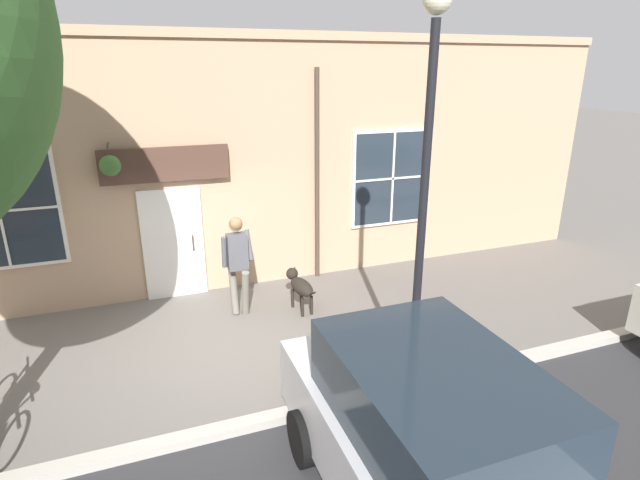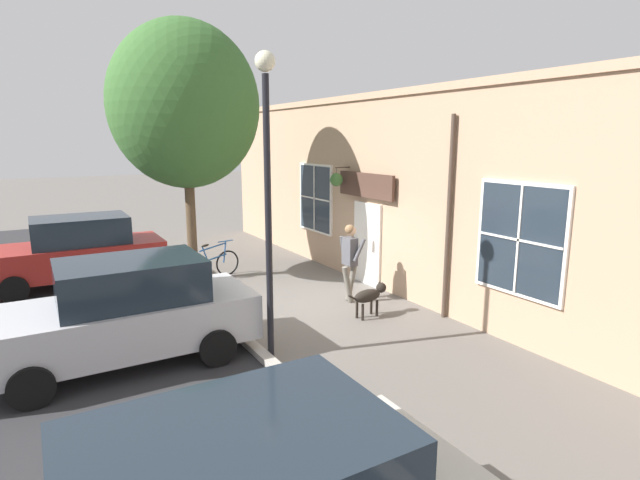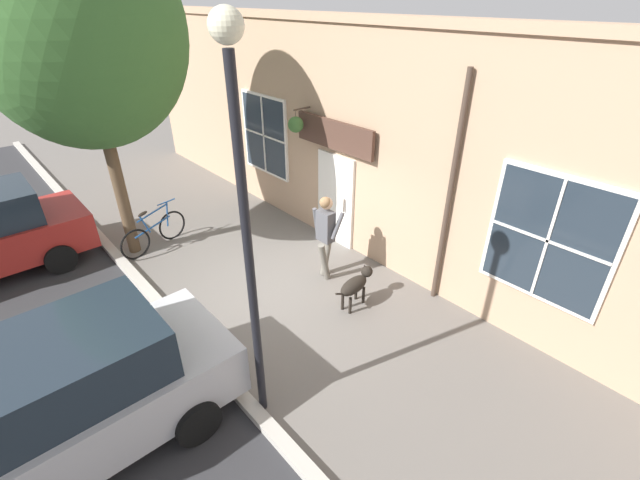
{
  "view_description": "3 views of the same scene",
  "coord_description": "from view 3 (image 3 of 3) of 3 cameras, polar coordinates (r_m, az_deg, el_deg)",
  "views": [
    {
      "loc": [
        6.96,
        -0.9,
        4.15
      ],
      "look_at": [
        -0.98,
        2.06,
        1.21
      ],
      "focal_mm": 28.0,
      "sensor_mm": 36.0,
      "label": 1
    },
    {
      "loc": [
        5.17,
        9.71,
        3.68
      ],
      "look_at": [
        -1.02,
        -0.84,
        1.19
      ],
      "focal_mm": 28.0,
      "sensor_mm": 36.0,
      "label": 2
    },
    {
      "loc": [
        3.94,
        5.95,
        5.08
      ],
      "look_at": [
        -0.49,
        0.96,
        1.23
      ],
      "focal_mm": 24.0,
      "sensor_mm": 36.0,
      "label": 3
    }
  ],
  "objects": [
    {
      "name": "street_tree_by_curb",
      "position": [
        9.44,
        -29.17,
        22.19
      ],
      "size": [
        3.75,
        3.38,
        6.57
      ],
      "color": "brown",
      "rests_on": "ground_plane"
    },
    {
      "name": "street_lamp",
      "position": [
        4.53,
        -10.26,
        5.79
      ],
      "size": [
        0.32,
        0.32,
        5.01
      ],
      "color": "black",
      "rests_on": "ground_plane"
    },
    {
      "name": "dog_on_leash",
      "position": [
        7.9,
        4.82,
        -5.85
      ],
      "size": [
        1.09,
        0.38,
        0.71
      ],
      "color": "black",
      "rests_on": "ground_plane"
    },
    {
      "name": "storefront_facade",
      "position": [
        9.05,
        4.92,
        12.62
      ],
      "size": [
        0.95,
        18.0,
        4.78
      ],
      "color": "tan",
      "rests_on": "ground_plane"
    },
    {
      "name": "ground_plane",
      "position": [
        8.76,
        -6.6,
        -5.69
      ],
      "size": [
        90.0,
        90.0,
        0.0
      ],
      "primitive_type": "plane",
      "color": "#66605B"
    },
    {
      "name": "pedestrian_walking",
      "position": [
        8.32,
        0.76,
        1.38
      ],
      "size": [
        0.53,
        0.55,
        1.8
      ],
      "color": "#6B665B",
      "rests_on": "ground_plane"
    },
    {
      "name": "leaning_bicycle",
      "position": [
        10.41,
        -21.22,
        0.94
      ],
      "size": [
        1.69,
        0.49,
        1.0
      ],
      "color": "black",
      "rests_on": "ground_plane"
    },
    {
      "name": "parked_car_mid_block",
      "position": [
        6.23,
        -31.64,
        -18.14
      ],
      "size": [
        4.31,
        1.95,
        1.75
      ],
      "color": "#B7B7BC",
      "rests_on": "ground_plane"
    }
  ]
}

